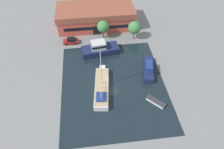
{
  "coord_description": "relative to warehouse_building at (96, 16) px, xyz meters",
  "views": [
    {
      "loc": [
        -4.57,
        -33.98,
        37.09
      ],
      "look_at": [
        0.0,
        2.22,
        1.0
      ],
      "focal_mm": 35.0,
      "sensor_mm": 36.0,
      "label": 1
    }
  ],
  "objects": [
    {
      "name": "cabin_boat",
      "position": [
        11.13,
        -22.82,
        -1.95
      ],
      "size": [
        4.12,
        8.83,
        2.81
      ],
      "rotation": [
        0.0,
        0.0,
        -0.23
      ],
      "color": "#19234C",
      "rests_on": "water_canal"
    },
    {
      "name": "ground_plane",
      "position": [
        2.06,
        -26.01,
        -2.96
      ],
      "size": [
        440.0,
        440.0,
        0.0
      ],
      "primitive_type": "plane",
      "color": "gray"
    },
    {
      "name": "sailboat_moored",
      "position": [
        -0.69,
        -27.31,
        -2.22
      ],
      "size": [
        4.4,
        13.02,
        10.44
      ],
      "rotation": [
        0.0,
        0.0,
        -0.12
      ],
      "color": "white",
      "rests_on": "water_canal"
    },
    {
      "name": "water_canal",
      "position": [
        2.06,
        -26.01,
        -2.96
      ],
      "size": [
        23.57,
        29.58,
        0.01
      ],
      "primitive_type": "cube",
      "color": "black",
      "rests_on": "ground"
    },
    {
      "name": "motor_cruiser",
      "position": [
        0.02,
        -13.97,
        -1.71
      ],
      "size": [
        10.29,
        5.31,
        3.46
      ],
      "rotation": [
        0.0,
        0.0,
        1.7
      ],
      "color": "#19234C",
      "rests_on": "water_canal"
    },
    {
      "name": "quay_tree_by_water",
      "position": [
        10.27,
        -8.83,
        0.71
      ],
      "size": [
        3.62,
        3.62,
        5.49
      ],
      "color": "brown",
      "rests_on": "ground"
    },
    {
      "name": "parked_car",
      "position": [
        -7.66,
        -8.84,
        -2.13
      ],
      "size": [
        4.14,
        1.9,
        1.66
      ],
      "rotation": [
        0.0,
        0.0,
        1.57
      ],
      "color": "maroon",
      "rests_on": "ground"
    },
    {
      "name": "quay_tree_near_building",
      "position": [
        1.66,
        -7.2,
        0.71
      ],
      "size": [
        3.42,
        3.42,
        5.4
      ],
      "color": "brown",
      "rests_on": "ground"
    },
    {
      "name": "warehouse_building",
      "position": [
        0.0,
        0.0,
        0.0
      ],
      "size": [
        23.15,
        11.21,
        5.85
      ],
      "rotation": [
        0.0,
        0.0,
        -0.0
      ],
      "color": "#C64C3D",
      "rests_on": "ground"
    },
    {
      "name": "small_dinghy",
      "position": [
        10.37,
        -32.49,
        -2.61
      ],
      "size": [
        3.88,
        4.02,
        0.67
      ],
      "rotation": [
        0.0,
        0.0,
        0.75
      ],
      "color": "white",
      "rests_on": "water_canal"
    }
  ]
}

